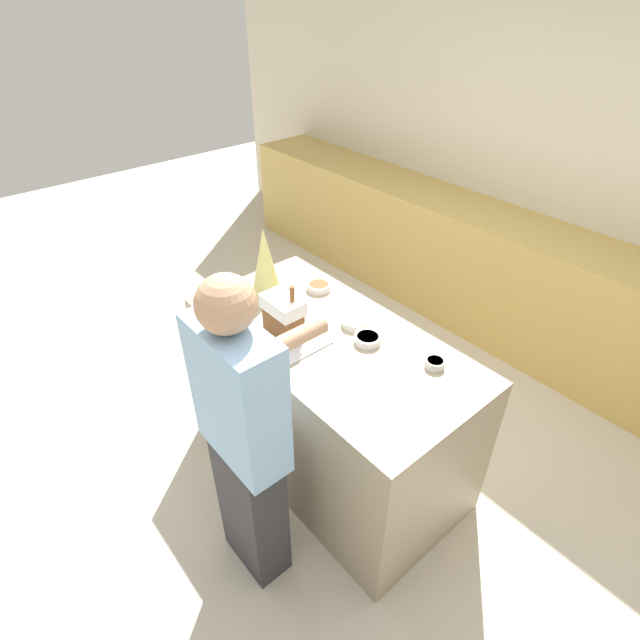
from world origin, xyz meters
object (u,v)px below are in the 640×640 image
(decorative_tree, at_px, (265,261))
(candy_bowl_center_rear, at_px, (435,363))
(candy_bowl_far_right, at_px, (319,286))
(baking_tray, at_px, (284,334))
(candy_bowl_near_tray_right, at_px, (354,322))
(candy_bowl_far_left, at_px, (368,339))
(gingerbread_house, at_px, (283,315))
(person, at_px, (245,441))

(decorative_tree, height_order, candy_bowl_center_rear, decorative_tree)
(decorative_tree, height_order, candy_bowl_far_right, decorative_tree)
(baking_tray, bearing_deg, candy_bowl_near_tray_right, 63.01)
(candy_bowl_far_left, bearing_deg, candy_bowl_center_rear, 17.90)
(candy_bowl_near_tray_right, bearing_deg, decorative_tree, -165.17)
(decorative_tree, relative_size, candy_bowl_center_rear, 4.25)
(gingerbread_house, distance_m, candy_bowl_far_left, 0.44)
(baking_tray, relative_size, candy_bowl_center_rear, 4.54)
(candy_bowl_center_rear, bearing_deg, decorative_tree, -168.60)
(candy_bowl_far_right, relative_size, person, 0.08)
(gingerbread_house, bearing_deg, candy_bowl_near_tray_right, 63.06)
(person, bearing_deg, candy_bowl_far_right, 123.58)
(gingerbread_house, distance_m, candy_bowl_center_rear, 0.78)
(decorative_tree, relative_size, candy_bowl_far_right, 2.86)
(candy_bowl_near_tray_right, xyz_separation_m, person, (0.23, -0.84, -0.10))
(decorative_tree, distance_m, candy_bowl_center_rear, 1.10)
(candy_bowl_far_left, xyz_separation_m, candy_bowl_far_right, (-0.54, 0.14, -0.00))
(decorative_tree, height_order, person, person)
(baking_tray, xyz_separation_m, decorative_tree, (-0.41, 0.18, 0.20))
(gingerbread_house, height_order, candy_bowl_center_rear, gingerbread_house)
(decorative_tree, relative_size, candy_bowl_far_left, 2.98)
(candy_bowl_near_tray_right, bearing_deg, baking_tray, -116.99)
(candy_bowl_center_rear, height_order, candy_bowl_far_left, same)
(candy_bowl_near_tray_right, relative_size, candy_bowl_center_rear, 1.40)
(candy_bowl_near_tray_right, distance_m, candy_bowl_center_rear, 0.49)
(gingerbread_house, relative_size, decorative_tree, 0.75)
(decorative_tree, relative_size, person, 0.24)
(gingerbread_house, height_order, person, person)
(candy_bowl_center_rear, relative_size, candy_bowl_far_left, 0.70)
(decorative_tree, height_order, candy_bowl_near_tray_right, decorative_tree)
(baking_tray, distance_m, person, 0.65)
(candy_bowl_far_left, height_order, person, person)
(candy_bowl_center_rear, xyz_separation_m, candy_bowl_far_left, (-0.34, -0.11, -0.00))
(baking_tray, relative_size, candy_bowl_far_right, 3.05)
(baking_tray, height_order, decorative_tree, decorative_tree)
(gingerbread_house, height_order, candy_bowl_near_tray_right, gingerbread_house)
(person, bearing_deg, baking_tray, 127.82)
(candy_bowl_center_rear, bearing_deg, gingerbread_house, -148.99)
(baking_tray, xyz_separation_m, candy_bowl_near_tray_right, (0.17, 0.33, 0.02))
(candy_bowl_far_left, relative_size, candy_bowl_far_right, 0.96)
(gingerbread_house, relative_size, candy_bowl_far_left, 2.24)
(candy_bowl_near_tray_right, xyz_separation_m, candy_bowl_far_left, (0.15, -0.05, 0.00))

